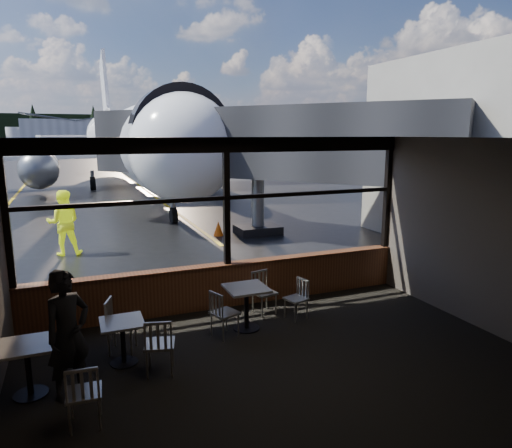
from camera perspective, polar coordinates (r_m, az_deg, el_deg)
ground_plane at (r=128.73m, az=-21.01°, el=8.88°), size 520.00×520.00×0.00m
carpet_floor at (r=7.26m, az=4.41°, el=-18.12°), size 8.00×6.00×0.01m
ceiling at (r=6.33m, az=4.89°, el=10.61°), size 8.00×6.00×0.04m
wall_right at (r=9.07m, az=27.88°, el=-1.64°), size 0.04×6.00×3.50m
wall_back at (r=4.30m, az=23.47°, el=-14.71°), size 8.00×0.04×3.50m
window_sill at (r=9.63m, az=-3.57°, el=-7.68°), size 8.00×0.28×0.90m
window_header at (r=9.11m, az=-3.80°, el=9.85°), size 8.00×0.18×0.30m
mullion_left at (r=8.82m, az=-28.84°, el=0.93°), size 0.12×0.12×2.60m
mullion_centre at (r=9.21m, az=-3.71°, el=2.68°), size 0.12×0.12×2.60m
mullion_right at (r=11.09m, az=16.09°, el=3.71°), size 0.12×0.12×2.60m
window_transom at (r=9.20m, az=-3.71°, el=3.29°), size 8.00×0.10×0.08m
airliner at (r=30.75m, az=-15.75°, el=14.64°), size 31.04×37.12×11.25m
jet_bridge at (r=15.59m, az=2.52°, el=7.16°), size 9.25×11.30×4.93m
cafe_table_near at (r=8.53m, az=-1.20°, el=-10.49°), size 0.74×0.74×0.82m
cafe_table_mid at (r=7.65m, az=-16.28°, el=-14.03°), size 0.65×0.65×0.71m
cafe_table_left at (r=7.27m, az=-26.56°, el=-16.01°), size 0.69×0.69×0.76m
chair_near_e at (r=9.03m, az=5.03°, el=-9.35°), size 0.53×0.53×0.80m
chair_near_w at (r=8.24m, az=-3.93°, el=-11.10°), size 0.61×0.61×0.88m
chair_near_n at (r=9.22m, az=1.05°, el=-8.63°), size 0.55×0.55×0.87m
chair_mid_s at (r=7.22m, az=-11.95°, el=-14.54°), size 0.61×0.61×0.91m
chair_mid_w at (r=8.00m, az=-16.42°, el=-12.08°), size 0.64×0.64×0.92m
chair_left_s at (r=6.32m, az=-20.69°, el=-19.21°), size 0.50×0.50×0.87m
passenger at (r=6.83m, az=-22.43°, el=-12.62°), size 0.79×0.73×1.80m
ground_crew at (r=14.69m, az=-22.91°, el=0.15°), size 0.98×0.78×1.94m
cone_nose at (r=16.27m, az=-4.72°, el=-0.57°), size 0.36×0.36×0.51m
terminal_annex at (r=17.03m, az=27.32°, el=8.08°), size 5.00×7.00×6.00m
hangar_mid at (r=193.68m, az=-21.58°, el=10.86°), size 38.00×15.00×10.00m
hangar_right at (r=196.97m, az=-3.49°, el=11.89°), size 50.00×20.00×12.00m
fuel_tank_b at (r=191.42m, az=-27.60°, el=9.78°), size 8.00×8.00×6.00m
fuel_tank_c at (r=190.78m, az=-24.57°, el=10.04°), size 8.00×8.00×6.00m
treeline at (r=218.68m, az=-21.70°, el=11.06°), size 360.00×3.00×12.00m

